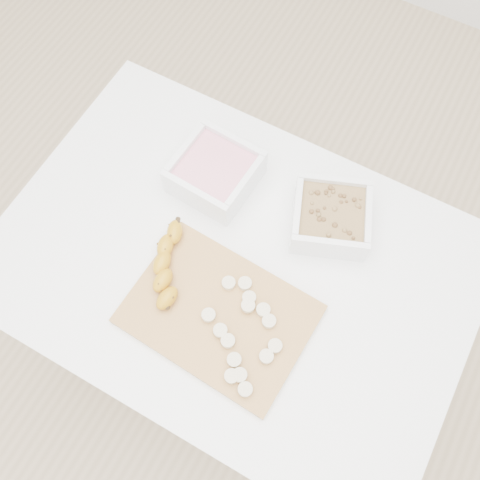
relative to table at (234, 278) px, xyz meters
The scene contains 7 objects.
ground 0.65m from the table, ahead, with size 3.50×3.50×0.00m, color #C6AD89.
table is the anchor object (origin of this frame).
bowl_yogurt 0.24m from the table, 130.26° to the left, with size 0.18×0.18×0.08m.
bowl_granola 0.26m from the table, 52.19° to the left, with size 0.20×0.20×0.07m.
cutting_board 0.16m from the table, 74.95° to the right, with size 0.36×0.26×0.01m, color #B18143.
banana 0.19m from the table, 143.01° to the right, with size 0.05×0.19×0.03m, color #BE8313, non-canonical shape.
banana_slices 0.20m from the table, 53.38° to the right, with size 0.17×0.21×0.02m.
Camera 1 is at (0.21, -0.35, 1.80)m, focal length 40.00 mm.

